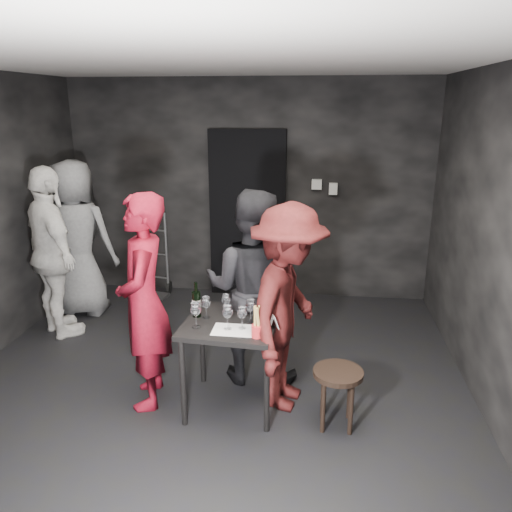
# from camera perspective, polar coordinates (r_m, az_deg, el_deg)

# --- Properties ---
(floor) EXTENTS (4.50, 5.00, 0.02)m
(floor) POSITION_cam_1_polar(r_m,az_deg,el_deg) (4.44, -5.62, -15.62)
(floor) COLOR black
(floor) RESTS_ON ground
(ceiling) EXTENTS (4.50, 5.00, 0.02)m
(ceiling) POSITION_cam_1_polar(r_m,az_deg,el_deg) (3.75, -6.89, 21.66)
(ceiling) COLOR silver
(ceiling) RESTS_ON ground
(wall_back) EXTENTS (4.50, 0.04, 2.70)m
(wall_back) POSITION_cam_1_polar(r_m,az_deg,el_deg) (6.29, -0.91, 7.52)
(wall_back) COLOR black
(wall_back) RESTS_ON ground
(wall_front) EXTENTS (4.50, 0.04, 2.70)m
(wall_front) POSITION_cam_1_polar(r_m,az_deg,el_deg) (1.78, -26.36, -20.83)
(wall_front) COLOR black
(wall_front) RESTS_ON ground
(wall_right) EXTENTS (0.04, 5.00, 2.70)m
(wall_right) POSITION_cam_1_polar(r_m,az_deg,el_deg) (4.02, 26.83, 0.15)
(wall_right) COLOR black
(wall_right) RESTS_ON ground
(doorway) EXTENTS (0.95, 0.10, 2.10)m
(doorway) POSITION_cam_1_polar(r_m,az_deg,el_deg) (6.28, -0.98, 4.73)
(doorway) COLOR black
(doorway) RESTS_ON ground
(wallbox_upper) EXTENTS (0.12, 0.06, 0.12)m
(wallbox_upper) POSITION_cam_1_polar(r_m,az_deg,el_deg) (6.16, 6.95, 8.14)
(wallbox_upper) COLOR #B7B7B2
(wallbox_upper) RESTS_ON wall_back
(wallbox_lower) EXTENTS (0.10, 0.06, 0.14)m
(wallbox_lower) POSITION_cam_1_polar(r_m,az_deg,el_deg) (6.17, 8.81, 7.61)
(wallbox_lower) COLOR #B7B7B2
(wallbox_lower) RESTS_ON wall_back
(hand_truck) EXTENTS (0.36, 0.32, 1.08)m
(hand_truck) POSITION_cam_1_polar(r_m,az_deg,el_deg) (6.61, -11.45, -2.62)
(hand_truck) COLOR #B2B2B7
(hand_truck) RESTS_ON floor
(tasting_table) EXTENTS (0.72, 0.72, 0.75)m
(tasting_table) POSITION_cam_1_polar(r_m,az_deg,el_deg) (4.01, -2.84, -8.70)
(tasting_table) COLOR black
(tasting_table) RESTS_ON floor
(stool) EXTENTS (0.38, 0.38, 0.47)m
(stool) POSITION_cam_1_polar(r_m,az_deg,el_deg) (3.93, 9.33, -13.90)
(stool) COLOR black
(stool) RESTS_ON floor
(server_red) EXTENTS (0.66, 0.85, 2.06)m
(server_red) POSITION_cam_1_polar(r_m,az_deg,el_deg) (4.02, -12.83, -3.19)
(server_red) COLOR maroon
(server_red) RESTS_ON floor
(woman_black) EXTENTS (1.02, 0.63, 1.98)m
(woman_black) POSITION_cam_1_polar(r_m,az_deg,el_deg) (4.28, -0.52, -2.04)
(woman_black) COLOR black
(woman_black) RESTS_ON floor
(man_maroon) EXTENTS (0.83, 1.32, 1.89)m
(man_maroon) POSITION_cam_1_polar(r_m,az_deg,el_deg) (3.93, 3.68, -4.57)
(man_maroon) COLOR #471312
(man_maroon) RESTS_ON floor
(bystander_cream) EXTENTS (1.35, 1.31, 2.18)m
(bystander_cream) POSITION_cam_1_polar(r_m,az_deg,el_deg) (5.52, -22.46, 2.09)
(bystander_cream) COLOR white
(bystander_cream) RESTS_ON floor
(bystander_grey) EXTENTS (1.09, 0.62, 2.17)m
(bystander_grey) POSITION_cam_1_polar(r_m,az_deg,el_deg) (6.04, -19.94, 3.55)
(bystander_grey) COLOR slate
(bystander_grey) RESTS_ON floor
(tasting_mat) EXTENTS (0.33, 0.22, 0.00)m
(tasting_mat) POSITION_cam_1_polar(r_m,az_deg,el_deg) (3.81, -2.50, -8.45)
(tasting_mat) COLOR white
(tasting_mat) RESTS_ON tasting_table
(wine_glass_a) EXTENTS (0.09, 0.09, 0.22)m
(wine_glass_a) POSITION_cam_1_polar(r_m,az_deg,el_deg) (3.84, -6.90, -6.58)
(wine_glass_a) COLOR white
(wine_glass_a) RESTS_ON tasting_table
(wine_glass_b) EXTENTS (0.09, 0.09, 0.20)m
(wine_glass_b) POSITION_cam_1_polar(r_m,az_deg,el_deg) (3.99, -5.73, -5.75)
(wine_glass_b) COLOR white
(wine_glass_b) RESTS_ON tasting_table
(wine_glass_c) EXTENTS (0.08, 0.08, 0.19)m
(wine_glass_c) POSITION_cam_1_polar(r_m,az_deg,el_deg) (4.05, -3.45, -5.41)
(wine_glass_c) COLOR white
(wine_glass_c) RESTS_ON tasting_table
(wine_glass_d) EXTENTS (0.11, 0.11, 0.22)m
(wine_glass_d) POSITION_cam_1_polar(r_m,az_deg,el_deg) (3.78, -3.28, -6.86)
(wine_glass_d) COLOR white
(wine_glass_d) RESTS_ON tasting_table
(wine_glass_e) EXTENTS (0.08, 0.08, 0.20)m
(wine_glass_e) POSITION_cam_1_polar(r_m,az_deg,el_deg) (3.80, -1.60, -6.95)
(wine_glass_e) COLOR white
(wine_glass_e) RESTS_ON tasting_table
(wine_glass_f) EXTENTS (0.09, 0.09, 0.21)m
(wine_glass_f) POSITION_cam_1_polar(r_m,az_deg,el_deg) (3.90, -0.64, -6.19)
(wine_glass_f) COLOR white
(wine_glass_f) RESTS_ON tasting_table
(wine_bottle) EXTENTS (0.07, 0.07, 0.29)m
(wine_bottle) POSITION_cam_1_polar(r_m,az_deg,el_deg) (4.03, -6.82, -5.39)
(wine_bottle) COLOR black
(wine_bottle) RESTS_ON tasting_table
(breadstick_cup) EXTENTS (0.08, 0.08, 0.26)m
(breadstick_cup) POSITION_cam_1_polar(r_m,az_deg,el_deg) (3.66, 0.11, -7.58)
(breadstick_cup) COLOR red
(breadstick_cup) RESTS_ON tasting_table
(reserved_card) EXTENTS (0.14, 0.17, 0.11)m
(reserved_card) POSITION_cam_1_polar(r_m,az_deg,el_deg) (3.85, 1.56, -7.26)
(reserved_card) COLOR white
(reserved_card) RESTS_ON tasting_table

